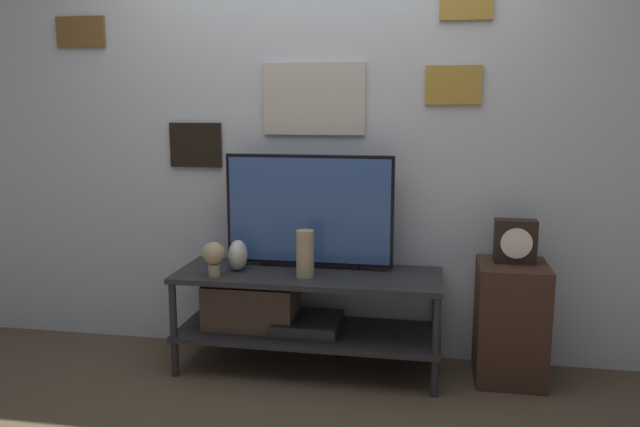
# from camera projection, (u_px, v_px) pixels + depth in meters

# --- Properties ---
(ground_plane) EXTENTS (12.00, 12.00, 0.00)m
(ground_plane) POSITION_uv_depth(u_px,v_px,m) (297.00, 391.00, 3.26)
(ground_plane) COLOR #4C3D2D
(wall_back) EXTENTS (6.40, 0.08, 2.70)m
(wall_back) POSITION_uv_depth(u_px,v_px,m) (318.00, 126.00, 3.61)
(wall_back) COLOR #B2BCC6
(wall_back) RESTS_ON ground_plane
(media_console) EXTENTS (1.47, 0.52, 0.56)m
(media_console) POSITION_uv_depth(u_px,v_px,m) (286.00, 307.00, 3.51)
(media_console) COLOR #232326
(media_console) RESTS_ON ground_plane
(television) EXTENTS (0.95, 0.05, 0.65)m
(television) POSITION_uv_depth(u_px,v_px,m) (309.00, 210.00, 3.51)
(television) COLOR black
(television) RESTS_ON media_console
(vase_urn_stoneware) EXTENTS (0.10, 0.15, 0.17)m
(vase_urn_stoneware) POSITION_uv_depth(u_px,v_px,m) (238.00, 255.00, 3.49)
(vase_urn_stoneware) COLOR beige
(vase_urn_stoneware) RESTS_ON media_console
(vase_tall_ceramic) EXTENTS (0.10, 0.10, 0.26)m
(vase_tall_ceramic) POSITION_uv_depth(u_px,v_px,m) (305.00, 254.00, 3.35)
(vase_tall_ceramic) COLOR tan
(vase_tall_ceramic) RESTS_ON media_console
(decorative_bust) EXTENTS (0.12, 0.12, 0.19)m
(decorative_bust) POSITION_uv_depth(u_px,v_px,m) (214.00, 255.00, 3.36)
(decorative_bust) COLOR tan
(decorative_bust) RESTS_ON media_console
(side_table) EXTENTS (0.36, 0.39, 0.64)m
(side_table) POSITION_uv_depth(u_px,v_px,m) (510.00, 322.00, 3.36)
(side_table) COLOR #382319
(side_table) RESTS_ON ground_plane
(mantel_clock) EXTENTS (0.22, 0.11, 0.23)m
(mantel_clock) POSITION_uv_depth(u_px,v_px,m) (515.00, 241.00, 3.32)
(mantel_clock) COLOR black
(mantel_clock) RESTS_ON side_table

